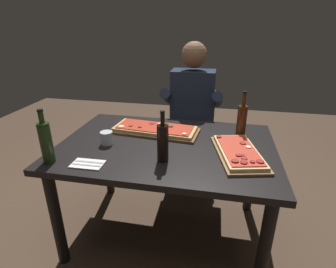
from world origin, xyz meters
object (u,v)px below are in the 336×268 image
Objects in this scene: dining_table at (167,157)px; vinegar_bottle_green at (163,142)px; diner_chair at (192,131)px; seated_diner at (192,110)px; pizza_rectangular_left at (239,152)px; tumbler_near_camera at (107,138)px; pizza_rectangular_front at (155,129)px; oil_bottle_amber at (46,141)px; wine_bottle_dark at (242,120)px.

dining_table is 0.31m from vinegar_bottle_green.
seated_diner reaches higher than diner_chair.
pizza_rectangular_left is at bearing -64.97° from seated_diner.
diner_chair is at bearing 63.64° from tumbler_near_camera.
pizza_rectangular_front is 0.59m from seated_diner.
oil_bottle_amber is (-0.61, -0.37, 0.22)m from dining_table.
oil_bottle_amber reaches higher than dining_table.
oil_bottle_amber is at bearing -131.56° from pizza_rectangular_front.
diner_chair is at bearing 84.66° from dining_table.
wine_bottle_dark reaches higher than diner_chair.
wine_bottle_dark is at bearing 29.40° from oil_bottle_amber.
pizza_rectangular_left is 0.84m from tumbler_near_camera.
vinegar_bottle_green is 0.23× the size of seated_diner.
vinegar_bottle_green is at bearing -93.33° from seated_diner.
diner_chair is at bearing 60.53° from oil_bottle_amber.
pizza_rectangular_front is (-0.12, 0.18, 0.12)m from dining_table.
diner_chair is at bearing 73.18° from pizza_rectangular_front.
pizza_rectangular_front is at bearing 110.05° from vinegar_bottle_green.
seated_diner reaches higher than wine_bottle_dark.
vinegar_bottle_green is (-0.46, -0.47, 0.00)m from wine_bottle_dark.
dining_table is 4.61× the size of vinegar_bottle_green.
wine_bottle_dark is (0.48, 0.25, 0.21)m from dining_table.
diner_chair is at bearing 123.54° from wine_bottle_dark.
seated_diner is at bearing 57.93° from oil_bottle_amber.
diner_chair is (0.20, 0.67, -0.27)m from pizza_rectangular_front.
diner_chair reaches higher than pizza_rectangular_front.
tumbler_near_camera is at bearing -159.32° from wine_bottle_dark.
oil_bottle_amber is at bearing -167.17° from vinegar_bottle_green.
oil_bottle_amber reaches higher than pizza_rectangular_left.
oil_bottle_amber is (-1.09, -0.62, 0.01)m from wine_bottle_dark.
oil_bottle_amber is at bearing -150.60° from wine_bottle_dark.
pizza_rectangular_front is 2.05× the size of wine_bottle_dark.
seated_diner is at bearing 60.37° from tumbler_near_camera.
dining_table is at bearing 31.00° from oil_bottle_amber.
tumbler_near_camera is (-0.86, -0.33, -0.07)m from wine_bottle_dark.
seated_diner is (-0.40, 0.49, -0.11)m from wine_bottle_dark.
pizza_rectangular_front reaches higher than dining_table.
tumbler_near_camera is 0.10× the size of diner_chair.
tumbler_near_camera is at bearing -116.36° from diner_chair.
vinegar_bottle_green is (0.64, 0.14, -0.01)m from oil_bottle_amber.
dining_table is 0.41m from tumbler_near_camera.
diner_chair is (0.69, 1.22, -0.38)m from oil_bottle_amber.
tumbler_near_camera is at bearing -179.69° from pizza_rectangular_left.
diner_chair is (-0.38, 0.93, -0.27)m from pizza_rectangular_left.
vinegar_bottle_green is 0.44m from tumbler_near_camera.
pizza_rectangular_front is 2.13× the size of vinegar_bottle_green.
wine_bottle_dark is (0.02, 0.32, 0.10)m from pizza_rectangular_left.
tumbler_near_camera is at bearing -134.87° from pizza_rectangular_front.
oil_bottle_amber is at bearing -128.27° from tumbler_near_camera.
wine_bottle_dark is 0.24× the size of seated_diner.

